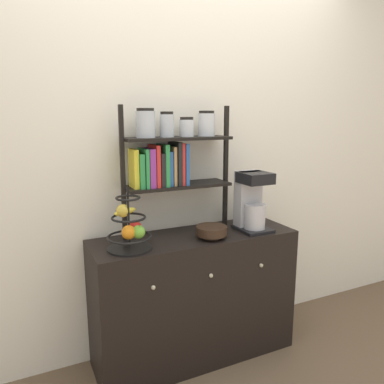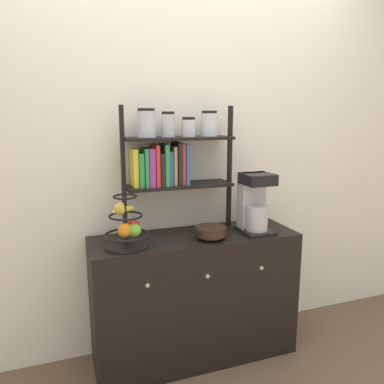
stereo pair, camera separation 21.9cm
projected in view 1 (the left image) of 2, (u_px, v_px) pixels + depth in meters
ground_plane at (209, 373)px, 2.24m from camera, size 12.00×12.00×0.00m
wall_back at (178, 149)px, 2.38m from camera, size 7.00×0.05×2.60m
sideboard at (195, 296)px, 2.34m from camera, size 1.25×0.42×0.80m
coffee_maker at (251, 201)px, 2.34m from camera, size 0.19×0.22×0.37m
fruit_stand at (130, 228)px, 2.00m from camera, size 0.24×0.24×0.34m
wooden_bowl at (211, 231)px, 2.20m from camera, size 0.18×0.18×0.07m
shelf_hutch at (168, 155)px, 2.21m from camera, size 0.70×0.20×0.77m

